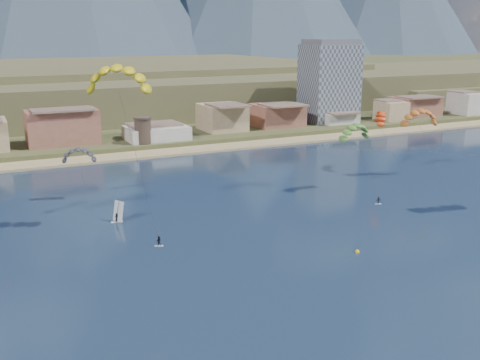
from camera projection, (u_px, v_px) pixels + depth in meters
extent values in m
plane|color=black|center=(340.00, 303.00, 77.18)|extent=(2400.00, 2400.00, 0.00)
cube|color=tan|center=(135.00, 155.00, 169.58)|extent=(2200.00, 12.00, 0.90)
cube|color=brown|center=(16.00, 70.00, 565.65)|extent=(2200.00, 900.00, 4.00)
cube|color=brown|center=(151.00, 87.00, 283.36)|extent=(320.00, 150.00, 15.00)
cube|color=gray|center=(329.00, 83.00, 219.99)|extent=(20.00, 16.00, 30.00)
cube|color=#59595E|center=(331.00, 42.00, 215.91)|extent=(18.00, 14.40, 2.00)
cylinder|color=#47382D|center=(143.00, 131.00, 177.18)|extent=(5.20, 5.20, 8.00)
cylinder|color=#47382D|center=(142.00, 118.00, 176.09)|extent=(5.82, 5.82, 0.60)
cube|color=silver|center=(159.00, 246.00, 97.75)|extent=(1.60, 1.05, 0.10)
imported|color=black|center=(159.00, 241.00, 97.51)|extent=(1.06, 0.97, 1.77)
cylinder|color=#262626|center=(139.00, 165.00, 98.10)|extent=(0.05, 0.05, 27.18)
cube|color=silver|center=(378.00, 204.00, 121.88)|extent=(1.43, 0.85, 0.09)
imported|color=black|center=(378.00, 200.00, 121.67)|extent=(1.16, 0.90, 1.57)
cylinder|color=#262626|center=(366.00, 169.00, 125.07)|extent=(0.05, 0.05, 15.77)
cylinder|color=#262626|center=(84.00, 185.00, 119.60)|extent=(0.04, 0.04, 11.74)
cylinder|color=#262626|center=(428.00, 153.00, 140.16)|extent=(0.04, 0.04, 15.48)
cylinder|color=#262626|center=(388.00, 149.00, 146.97)|extent=(0.04, 0.04, 14.71)
cube|color=silver|center=(117.00, 222.00, 110.24)|extent=(2.42, 0.96, 0.12)
imported|color=black|center=(117.00, 217.00, 110.01)|extent=(0.88, 0.63, 1.69)
cube|color=white|center=(118.00, 211.00, 109.86)|extent=(1.21, 2.64, 4.03)
sphere|color=yellow|center=(357.00, 252.00, 94.81)|extent=(0.79, 0.79, 0.79)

